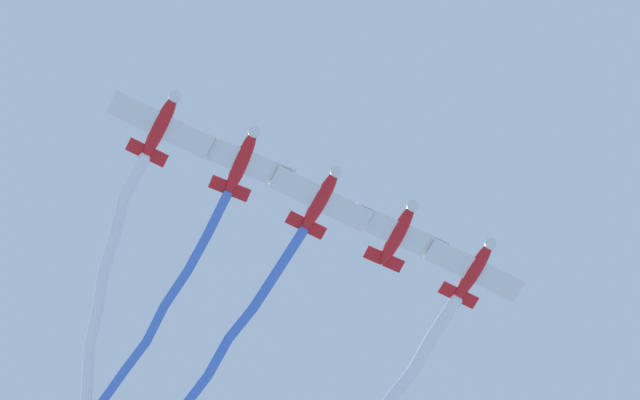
# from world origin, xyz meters

# --- Properties ---
(airplane_lead) EXTENTS (5.63, 6.05, 1.70)m
(airplane_lead) POSITION_xyz_m (-9.45, 4.17, 79.32)
(airplane_lead) COLOR red
(smoke_trail_lead) EXTENTS (25.37, 12.62, 2.13)m
(smoke_trail_lead) POSITION_xyz_m (4.19, 12.60, 79.22)
(smoke_trail_lead) COLOR white
(airplane_left_wing) EXTENTS (5.47, 6.27, 1.70)m
(airplane_left_wing) POSITION_xyz_m (-5.85, -0.02, 79.62)
(airplane_left_wing) COLOR red
(smoke_trail_left_wing) EXTENTS (19.76, 21.78, 1.34)m
(smoke_trail_left_wing) POSITION_xyz_m (6.12, 11.66, 79.15)
(smoke_trail_left_wing) COLOR #4C75DB
(airplane_right_wing) EXTENTS (5.66, 6.02, 1.70)m
(airplane_right_wing) POSITION_xyz_m (-2.23, -4.23, 79.32)
(airplane_right_wing) COLOR red
(smoke_trail_right_wing) EXTENTS (13.49, 14.90, 1.09)m
(smoke_trail_right_wing) POSITION_xyz_m (6.14, 4.34, 79.33)
(smoke_trail_right_wing) COLOR #4C75DB
(airplane_slot) EXTENTS (5.52, 6.17, 1.70)m
(airplane_slot) POSITION_xyz_m (1.38, -8.42, 79.62)
(airplane_slot) COLOR red
(airplane_trail) EXTENTS (5.64, 6.03, 1.70)m
(airplane_trail) POSITION_xyz_m (4.99, -12.62, 79.32)
(airplane_trail) COLOR red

